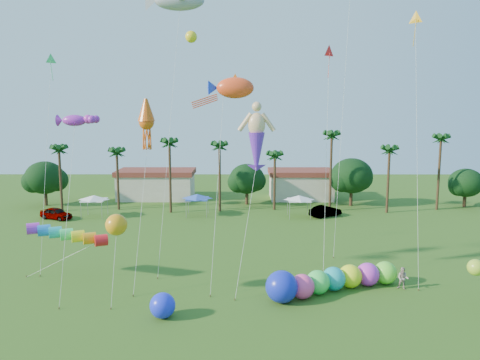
{
  "coord_description": "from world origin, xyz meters",
  "views": [
    {
      "loc": [
        0.08,
        -26.69,
        14.42
      ],
      "look_at": [
        0.0,
        10.0,
        9.0
      ],
      "focal_mm": 35.0,
      "sensor_mm": 36.0,
      "label": 1
    }
  ],
  "objects_px": {
    "caterpillar_inflatable": "(328,280)",
    "car_a": "(56,213)",
    "spectator_b": "(403,278)",
    "car_b": "(325,211)",
    "blue_ball": "(163,305)"
  },
  "relations": [
    {
      "from": "caterpillar_inflatable",
      "to": "car_a",
      "type": "bearing_deg",
      "value": 117.16
    },
    {
      "from": "car_a",
      "to": "spectator_b",
      "type": "bearing_deg",
      "value": -98.3
    },
    {
      "from": "car_a",
      "to": "blue_ball",
      "type": "height_order",
      "value": "blue_ball"
    },
    {
      "from": "car_a",
      "to": "spectator_b",
      "type": "height_order",
      "value": "spectator_b"
    },
    {
      "from": "car_a",
      "to": "car_b",
      "type": "bearing_deg",
      "value": -62.53
    },
    {
      "from": "car_b",
      "to": "spectator_b",
      "type": "xyz_separation_m",
      "value": [
        1.56,
        -26.58,
        0.15
      ]
    },
    {
      "from": "car_a",
      "to": "caterpillar_inflatable",
      "type": "height_order",
      "value": "caterpillar_inflatable"
    },
    {
      "from": "spectator_b",
      "to": "car_a",
      "type": "bearing_deg",
      "value": 173.28
    },
    {
      "from": "car_a",
      "to": "blue_ball",
      "type": "xyz_separation_m",
      "value": [
        19.39,
        -30.32,
        0.12
      ]
    },
    {
      "from": "car_a",
      "to": "car_b",
      "type": "height_order",
      "value": "car_a"
    },
    {
      "from": "car_b",
      "to": "blue_ball",
      "type": "relative_size",
      "value": 2.57
    },
    {
      "from": "spectator_b",
      "to": "caterpillar_inflatable",
      "type": "xyz_separation_m",
      "value": [
        -6.22,
        -0.77,
        0.12
      ]
    },
    {
      "from": "car_b",
      "to": "spectator_b",
      "type": "relative_size",
      "value": 2.53
    },
    {
      "from": "spectator_b",
      "to": "blue_ball",
      "type": "height_order",
      "value": "spectator_b"
    },
    {
      "from": "blue_ball",
      "to": "caterpillar_inflatable",
      "type": "bearing_deg",
      "value": 20.22
    }
  ]
}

